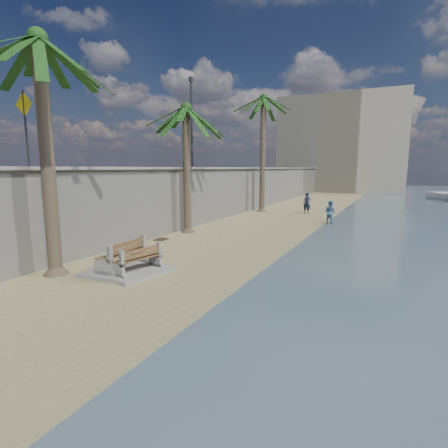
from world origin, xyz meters
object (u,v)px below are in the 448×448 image
(palm_front, at_px, (38,42))
(person_a, at_px, (307,202))
(bench_near, at_px, (138,263))
(bench_far, at_px, (122,258))
(palm_back, at_px, (264,100))
(person_b, at_px, (330,211))
(palm_mid, at_px, (186,109))

(palm_front, distance_m, person_a, 21.08)
(bench_near, xyz_separation_m, bench_far, (-0.74, 0.07, 0.06))
(bench_near, xyz_separation_m, palm_back, (-2.24, 18.09, 8.47))
(palm_back, height_order, person_b, palm_back)
(palm_back, height_order, person_a, palm_back)
(palm_front, relative_size, person_b, 5.02)
(palm_front, height_order, palm_mid, palm_front)
(palm_mid, height_order, palm_back, palm_back)
(palm_mid, bearing_deg, bench_far, -75.34)
(palm_front, distance_m, palm_back, 19.39)
(palm_front, bearing_deg, palm_back, 89.27)
(palm_back, bearing_deg, palm_front, -90.73)
(bench_near, bearing_deg, palm_mid, 109.78)
(palm_front, relative_size, person_a, 4.48)
(palm_front, bearing_deg, bench_near, 26.37)
(palm_front, xyz_separation_m, person_a, (3.87, 19.70, -6.44))
(palm_back, xyz_separation_m, person_b, (6.16, -4.19, -8.03))
(bench_far, bearing_deg, palm_back, 94.75)
(palm_front, distance_m, palm_mid, 8.65)
(bench_near, height_order, person_a, person_a)
(bench_near, distance_m, palm_front, 7.51)
(palm_mid, xyz_separation_m, palm_back, (0.42, 10.71, 2.23))
(bench_far, xyz_separation_m, palm_mid, (-1.91, 7.32, 6.18))
(bench_near, height_order, palm_front, palm_front)
(palm_mid, xyz_separation_m, person_b, (6.57, 6.51, -5.80))
(bench_near, bearing_deg, palm_back, 97.06)
(bench_far, relative_size, person_b, 1.55)
(bench_far, relative_size, palm_mid, 0.34)
(palm_front, bearing_deg, person_b, 67.07)
(person_a, bearing_deg, bench_near, -90.55)
(bench_near, relative_size, person_b, 1.44)
(person_a, distance_m, person_b, 5.22)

